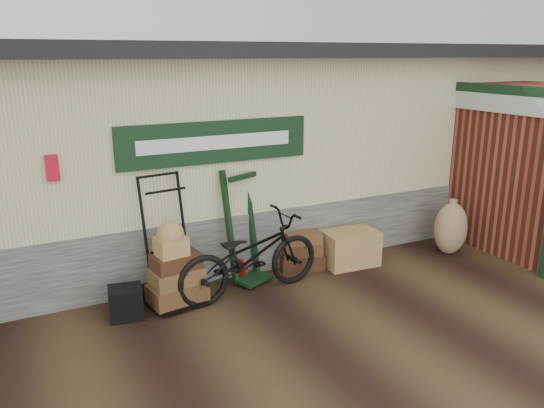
{
  "coord_description": "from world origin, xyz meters",
  "views": [
    {
      "loc": [
        -2.72,
        -5.47,
        3.06
      ],
      "look_at": [
        0.48,
        0.9,
        1.03
      ],
      "focal_mm": 35.0,
      "sensor_mm": 36.0,
      "label": 1
    }
  ],
  "objects_px": {
    "green_barrow": "(243,226)",
    "black_trunk": "(126,303)",
    "porter_trolley": "(168,239)",
    "bicycle": "(250,252)",
    "wicker_hamper": "(350,248)",
    "suitcase_stack": "(301,250)"
  },
  "relations": [
    {
      "from": "porter_trolley",
      "to": "green_barrow",
      "type": "height_order",
      "value": "porter_trolley"
    },
    {
      "from": "bicycle",
      "to": "porter_trolley",
      "type": "bearing_deg",
      "value": 68.69
    },
    {
      "from": "green_barrow",
      "to": "suitcase_stack",
      "type": "xyz_separation_m",
      "value": [
        0.92,
        0.0,
        -0.51
      ]
    },
    {
      "from": "wicker_hamper",
      "to": "bicycle",
      "type": "xyz_separation_m",
      "value": [
        -1.75,
        -0.26,
        0.33
      ]
    },
    {
      "from": "suitcase_stack",
      "to": "bicycle",
      "type": "bearing_deg",
      "value": -155.8
    },
    {
      "from": "porter_trolley",
      "to": "black_trunk",
      "type": "relative_size",
      "value": 4.29
    },
    {
      "from": "porter_trolley",
      "to": "green_barrow",
      "type": "relative_size",
      "value": 1.06
    },
    {
      "from": "green_barrow",
      "to": "black_trunk",
      "type": "xyz_separation_m",
      "value": [
        -1.71,
        -0.39,
        -0.59
      ]
    },
    {
      "from": "suitcase_stack",
      "to": "wicker_hamper",
      "type": "xyz_separation_m",
      "value": [
        0.72,
        -0.2,
        -0.02
      ]
    },
    {
      "from": "suitcase_stack",
      "to": "porter_trolley",
      "type": "bearing_deg",
      "value": -174.52
    },
    {
      "from": "suitcase_stack",
      "to": "bicycle",
      "type": "xyz_separation_m",
      "value": [
        -1.04,
        -0.47,
        0.32
      ]
    },
    {
      "from": "porter_trolley",
      "to": "bicycle",
      "type": "height_order",
      "value": "porter_trolley"
    },
    {
      "from": "porter_trolley",
      "to": "bicycle",
      "type": "xyz_separation_m",
      "value": [
        0.99,
        -0.27,
        -0.24
      ]
    },
    {
      "from": "black_trunk",
      "to": "porter_trolley",
      "type": "bearing_deg",
      "value": 17.76
    },
    {
      "from": "wicker_hamper",
      "to": "black_trunk",
      "type": "distance_m",
      "value": 3.36
    },
    {
      "from": "suitcase_stack",
      "to": "wicker_hamper",
      "type": "relative_size",
      "value": 0.79
    },
    {
      "from": "porter_trolley",
      "to": "wicker_hamper",
      "type": "relative_size",
      "value": 2.08
    },
    {
      "from": "porter_trolley",
      "to": "wicker_hamper",
      "type": "distance_m",
      "value": 2.8
    },
    {
      "from": "suitcase_stack",
      "to": "wicker_hamper",
      "type": "height_order",
      "value": "suitcase_stack"
    },
    {
      "from": "black_trunk",
      "to": "bicycle",
      "type": "relative_size",
      "value": 0.19
    },
    {
      "from": "green_barrow",
      "to": "suitcase_stack",
      "type": "bearing_deg",
      "value": -23.71
    },
    {
      "from": "bicycle",
      "to": "green_barrow",
      "type": "bearing_deg",
      "value": -19.61
    }
  ]
}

